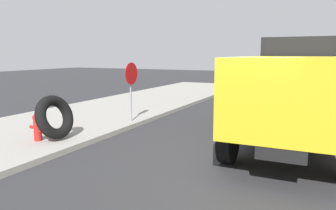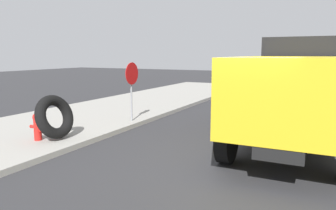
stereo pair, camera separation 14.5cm
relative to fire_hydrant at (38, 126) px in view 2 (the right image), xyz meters
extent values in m
plane|color=#2D2D30|center=(0.79, -5.19, -0.55)|extent=(80.00, 80.00, 0.00)
cube|color=#99968E|center=(0.79, 1.31, -0.47)|extent=(36.00, 5.00, 0.15)
cylinder|color=red|center=(0.00, 0.01, -0.11)|extent=(0.20, 0.20, 0.58)
sphere|color=red|center=(0.00, 0.01, 0.23)|extent=(0.23, 0.23, 0.23)
cylinder|color=red|center=(0.00, -0.17, -0.04)|extent=(0.09, 0.16, 0.09)
cylinder|color=red|center=(0.00, 0.19, -0.04)|extent=(0.09, 0.16, 0.09)
cylinder|color=red|center=(0.00, -0.17, -0.11)|extent=(0.11, 0.16, 0.11)
torus|color=black|center=(0.29, -0.34, 0.23)|extent=(1.24, 0.68, 1.25)
cylinder|color=gray|center=(3.31, -0.86, 0.62)|extent=(0.06, 0.06, 2.04)
cylinder|color=red|center=(3.31, -0.90, 1.26)|extent=(0.76, 0.02, 0.76)
cube|color=gold|center=(2.17, -6.21, 1.05)|extent=(4.83, 2.57, 1.60)
cube|color=black|center=(5.77, -6.16, 1.35)|extent=(2.03, 2.53, 2.20)
cube|color=black|center=(3.27, -6.20, 0.12)|extent=(7.01, 1.00, 0.24)
cylinder|color=black|center=(5.55, -4.92, 0.00)|extent=(1.10, 0.32, 1.10)
cylinder|color=black|center=(0.95, -4.98, 0.00)|extent=(1.10, 0.32, 1.10)
cube|color=slate|center=(16.07, -6.61, 1.05)|extent=(4.91, 2.72, 1.60)
cube|color=black|center=(12.47, -6.44, 1.35)|extent=(2.12, 2.59, 2.20)
cube|color=black|center=(14.97, -6.56, 0.12)|extent=(7.03, 1.23, 0.24)
cylinder|color=black|center=(12.73, -5.20, 0.00)|extent=(1.11, 0.35, 1.10)
cylinder|color=black|center=(17.33, -5.42, 0.00)|extent=(1.11, 0.35, 1.10)
cube|color=orange|center=(25.18, -4.55, 1.05)|extent=(4.88, 2.65, 1.60)
cube|color=maroon|center=(21.58, -4.43, 1.35)|extent=(2.08, 2.56, 2.20)
cube|color=black|center=(24.08, -4.51, 0.12)|extent=(7.03, 1.13, 0.24)
cylinder|color=black|center=(21.74, -5.69, 0.00)|extent=(1.11, 0.34, 1.10)
cylinder|color=black|center=(21.82, -3.19, 0.00)|extent=(1.11, 0.34, 1.10)
cylinder|color=black|center=(26.34, -5.84, 0.00)|extent=(1.11, 0.34, 1.10)
cylinder|color=black|center=(26.42, -3.34, 0.00)|extent=(1.11, 0.34, 1.10)
cube|color=red|center=(29.48, -3.78, 1.05)|extent=(4.81, 2.52, 1.60)
cube|color=maroon|center=(33.08, -3.76, 1.35)|extent=(2.01, 2.51, 2.20)
cube|color=black|center=(30.58, -3.77, 0.12)|extent=(7.00, 0.93, 0.24)
cylinder|color=black|center=(32.88, -2.52, 0.00)|extent=(1.10, 0.30, 1.10)
cylinder|color=black|center=(32.89, -5.02, 0.00)|extent=(1.10, 0.30, 1.10)
cylinder|color=black|center=(28.28, -2.53, 0.00)|extent=(1.10, 0.30, 1.10)
cylinder|color=black|center=(28.29, -5.03, 0.00)|extent=(1.10, 0.30, 1.10)
camera|label=1|loc=(-6.10, -6.87, 1.92)|focal=34.60mm
camera|label=2|loc=(-6.04, -7.00, 1.92)|focal=34.60mm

